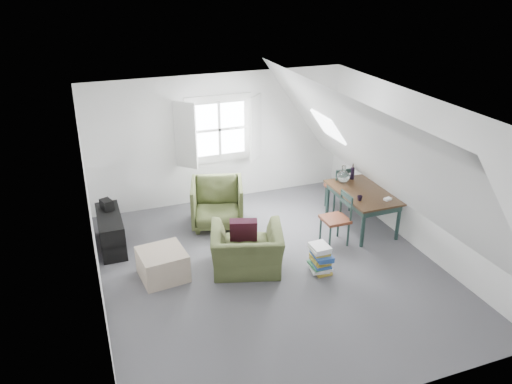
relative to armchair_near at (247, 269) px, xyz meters
name	(u,v)px	position (x,y,z in m)	size (l,w,h in m)	color
floor	(271,269)	(0.36, -0.11, 0.00)	(5.50, 5.50, 0.00)	#4F4F54
ceiling	(274,111)	(0.36, -0.11, 2.50)	(5.50, 5.50, 0.00)	white
wall_back	(219,139)	(0.36, 2.64, 1.25)	(5.00, 5.00, 0.00)	white
wall_front	(378,308)	(0.36, -2.86, 1.25)	(5.00, 5.00, 0.00)	white
wall_left	(92,224)	(-2.14, -0.11, 1.25)	(5.50, 5.50, 0.00)	white
wall_right	(417,173)	(2.86, -0.11, 1.25)	(5.50, 5.50, 0.00)	white
slope_left	(163,177)	(-1.19, -0.11, 1.78)	(5.50, 5.50, 0.00)	white
slope_right	(369,149)	(1.91, -0.11, 1.78)	(5.50, 5.50, 0.00)	white
dormer_window	(220,130)	(0.36, 2.56, 1.45)	(1.71, 0.35, 1.30)	white
skylight	(328,127)	(1.91, 1.19, 1.75)	(0.55, 0.75, 0.04)	white
armchair_near	(247,269)	(0.00, 0.00, 0.00)	(1.07, 0.93, 0.69)	#424B27
armchair_far	(218,224)	(-0.01, 1.57, 0.00)	(0.90, 0.92, 0.84)	#424B27
throw_pillow	(243,230)	(0.00, 0.15, 0.61)	(0.42, 0.12, 0.42)	#380F1F
ottoman	(163,264)	(-1.24, 0.25, 0.22)	(0.66, 0.66, 0.44)	tan
dining_table	(363,196)	(2.36, 0.62, 0.60)	(0.83, 1.38, 0.69)	black
demijohn	(343,176)	(2.21, 1.07, 0.82)	(0.23, 0.23, 0.32)	silver
vase_twigs	(353,173)	(2.46, 1.17, 0.82)	(0.07, 0.08, 0.56)	black
cup	(359,200)	(2.11, 0.32, 0.69)	(0.09, 0.09, 0.08)	black
paper_box	(388,199)	(2.56, 0.17, 0.71)	(0.12, 0.08, 0.04)	white
dining_chair_far	(339,187)	(2.33, 1.37, 0.46)	(0.42, 0.42, 0.89)	brown
dining_chair_near	(337,218)	(1.68, 0.27, 0.46)	(0.42, 0.42, 0.89)	brown
media_shelf	(111,233)	(-1.88, 1.41, 0.26)	(0.38, 1.13, 0.58)	black
electronics_box	(107,205)	(-1.88, 1.69, 0.65)	(0.16, 0.22, 0.18)	black
magazine_stack	(321,259)	(1.03, -0.43, 0.23)	(0.34, 0.40, 0.45)	#B29933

